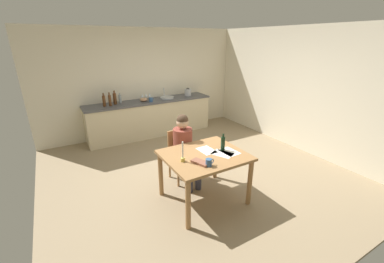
% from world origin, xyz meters
% --- Properties ---
extents(ground_plane, '(5.20, 5.20, 0.04)m').
position_xyz_m(ground_plane, '(0.00, 0.00, -0.02)').
color(ground_plane, '#937F60').
extents(wall_back, '(5.20, 0.12, 2.60)m').
position_xyz_m(wall_back, '(0.00, 2.60, 1.30)').
color(wall_back, silver).
rests_on(wall_back, ground).
extents(wall_right, '(0.12, 5.20, 2.60)m').
position_xyz_m(wall_right, '(2.60, 0.00, 1.30)').
color(wall_right, silver).
rests_on(wall_right, ground).
extents(kitchen_counter, '(3.15, 0.64, 0.90)m').
position_xyz_m(kitchen_counter, '(0.00, 2.24, 0.45)').
color(kitchen_counter, beige).
rests_on(kitchen_counter, ground).
extents(dining_table, '(1.15, 0.99, 0.77)m').
position_xyz_m(dining_table, '(-0.33, -0.77, 0.65)').
color(dining_table, '#9E7042').
rests_on(dining_table, ground).
extents(chair_at_table, '(0.40, 0.40, 0.87)m').
position_xyz_m(chair_at_table, '(-0.33, -0.04, 0.49)').
color(chair_at_table, '#9E7042').
rests_on(chair_at_table, ground).
extents(person_seated, '(0.32, 0.59, 1.19)m').
position_xyz_m(person_seated, '(-0.33, -0.19, 0.68)').
color(person_seated, brown).
rests_on(person_seated, ground).
extents(coffee_mug, '(0.12, 0.08, 0.10)m').
position_xyz_m(coffee_mug, '(-0.46, -1.09, 0.82)').
color(coffee_mug, '#33598C').
rests_on(coffee_mug, dining_table).
extents(candlestick, '(0.06, 0.06, 0.29)m').
position_xyz_m(candlestick, '(-0.70, -0.81, 0.85)').
color(candlestick, gold).
rests_on(candlestick, dining_table).
extents(book_magazine, '(0.20, 0.28, 0.03)m').
position_xyz_m(book_magazine, '(-0.52, -0.98, 0.78)').
color(book_magazine, brown).
rests_on(book_magazine, dining_table).
extents(paper_letter, '(0.24, 0.31, 0.00)m').
position_xyz_m(paper_letter, '(0.04, -0.89, 0.77)').
color(paper_letter, white).
rests_on(paper_letter, dining_table).
extents(paper_bill, '(0.22, 0.30, 0.00)m').
position_xyz_m(paper_bill, '(-0.22, -0.68, 0.77)').
color(paper_bill, white).
rests_on(paper_bill, dining_table).
extents(paper_envelope, '(0.32, 0.36, 0.00)m').
position_xyz_m(paper_envelope, '(-0.09, -0.90, 0.77)').
color(paper_envelope, white).
rests_on(paper_envelope, dining_table).
extents(wine_bottle_on_table, '(0.06, 0.06, 0.26)m').
position_xyz_m(wine_bottle_on_table, '(-0.01, -0.79, 0.87)').
color(wine_bottle_on_table, black).
rests_on(wine_bottle_on_table, dining_table).
extents(sink_unit, '(0.36, 0.36, 0.24)m').
position_xyz_m(sink_unit, '(0.47, 2.24, 0.92)').
color(sink_unit, '#B2B7BC').
rests_on(sink_unit, kitchen_counter).
extents(bottle_oil, '(0.07, 0.07, 0.30)m').
position_xyz_m(bottle_oil, '(-1.09, 2.20, 1.03)').
color(bottle_oil, '#593319').
rests_on(bottle_oil, kitchen_counter).
extents(bottle_vinegar, '(0.06, 0.06, 0.31)m').
position_xyz_m(bottle_vinegar, '(-0.97, 2.18, 1.03)').
color(bottle_vinegar, '#593319').
rests_on(bottle_vinegar, kitchen_counter).
extents(bottle_wine_red, '(0.08, 0.08, 0.32)m').
position_xyz_m(bottle_wine_red, '(-0.83, 2.28, 1.04)').
color(bottle_wine_red, '#593319').
rests_on(bottle_wine_red, kitchen_counter).
extents(bottle_sauce, '(0.07, 0.07, 0.24)m').
position_xyz_m(bottle_sauce, '(-0.70, 2.32, 1.00)').
color(bottle_sauce, '#8C999E').
rests_on(bottle_sauce, kitchen_counter).
extents(mixing_bowl, '(0.19, 0.19, 0.08)m').
position_xyz_m(mixing_bowl, '(-0.16, 2.22, 0.94)').
color(mixing_bowl, tan).
rests_on(mixing_bowl, kitchen_counter).
extents(stovetop_kettle, '(0.18, 0.18, 0.22)m').
position_xyz_m(stovetop_kettle, '(1.09, 2.24, 1.00)').
color(stovetop_kettle, '#B7BABF').
rests_on(stovetop_kettle, kitchen_counter).
extents(wine_glass_near_sink, '(0.07, 0.07, 0.15)m').
position_xyz_m(wine_glass_near_sink, '(0.06, 2.39, 1.01)').
color(wine_glass_near_sink, silver).
rests_on(wine_glass_near_sink, kitchen_counter).
extents(wine_glass_by_kettle, '(0.07, 0.07, 0.15)m').
position_xyz_m(wine_glass_by_kettle, '(-0.03, 2.39, 1.01)').
color(wine_glass_by_kettle, silver).
rests_on(wine_glass_by_kettle, kitchen_counter).
extents(wine_glass_back_left, '(0.07, 0.07, 0.15)m').
position_xyz_m(wine_glass_back_left, '(-0.13, 2.39, 1.01)').
color(wine_glass_back_left, silver).
rests_on(wine_glass_back_left, kitchen_counter).
extents(teacup_on_counter, '(0.13, 0.09, 0.10)m').
position_xyz_m(teacup_on_counter, '(-0.02, 2.09, 0.95)').
color(teacup_on_counter, '#33598C').
rests_on(teacup_on_counter, kitchen_counter).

